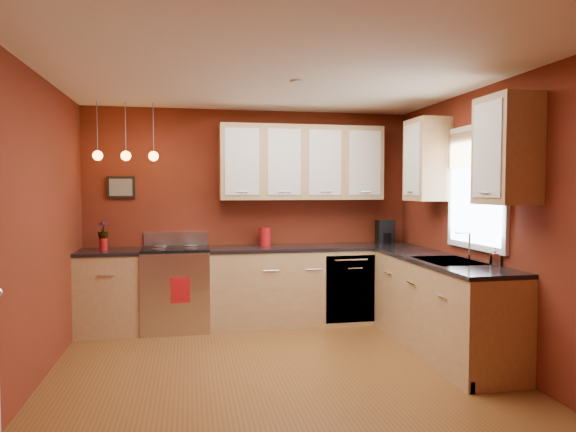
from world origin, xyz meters
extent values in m
plane|color=brown|center=(0.00, 0.00, 0.00)|extent=(4.20, 4.20, 0.00)
cube|color=white|center=(0.00, 0.00, 2.60)|extent=(4.00, 4.20, 0.02)
cube|color=maroon|center=(0.00, 2.10, 1.30)|extent=(4.00, 0.02, 2.60)
cube|color=maroon|center=(0.00, -2.10, 1.30)|extent=(4.00, 0.02, 2.60)
cube|color=maroon|center=(-2.00, 0.00, 1.30)|extent=(0.02, 4.20, 2.60)
cube|color=maroon|center=(2.00, 0.00, 1.30)|extent=(0.02, 4.20, 2.60)
cube|color=tan|center=(-1.65, 1.80, 0.45)|extent=(0.70, 0.60, 0.90)
cube|color=tan|center=(0.73, 1.80, 0.45)|extent=(2.54, 0.60, 0.90)
cube|color=tan|center=(1.70, 0.45, 0.45)|extent=(0.60, 2.10, 0.90)
cube|color=black|center=(-1.65, 1.80, 0.92)|extent=(0.70, 0.62, 0.04)
cube|color=black|center=(0.73, 1.80, 0.92)|extent=(2.54, 0.62, 0.04)
cube|color=black|center=(1.70, 0.45, 0.92)|extent=(0.62, 2.10, 0.04)
cube|color=silver|center=(-0.92, 1.80, 0.46)|extent=(0.76, 0.64, 0.92)
cube|color=black|center=(-0.92, 1.50, 0.48)|extent=(0.55, 0.02, 0.32)
cylinder|color=silver|center=(-0.92, 1.49, 0.72)|extent=(0.60, 0.02, 0.02)
cube|color=black|center=(-0.92, 1.80, 0.94)|extent=(0.76, 0.60, 0.03)
cylinder|color=gray|center=(-1.10, 1.66, 0.95)|extent=(0.16, 0.16, 0.01)
cylinder|color=gray|center=(-0.74, 1.66, 0.95)|extent=(0.16, 0.16, 0.01)
cylinder|color=gray|center=(-1.10, 1.94, 0.95)|extent=(0.16, 0.16, 0.01)
cylinder|color=gray|center=(-0.74, 1.94, 0.95)|extent=(0.16, 0.16, 0.01)
cube|color=silver|center=(-0.92, 2.10, 1.03)|extent=(0.76, 0.04, 0.16)
cube|color=silver|center=(1.10, 1.51, 0.45)|extent=(0.60, 0.02, 0.80)
cube|color=gray|center=(1.70, 0.30, 0.92)|extent=(0.50, 0.70, 0.05)
cube|color=black|center=(1.70, 0.47, 0.91)|extent=(0.42, 0.30, 0.02)
cube|color=black|center=(1.70, 0.13, 0.91)|extent=(0.42, 0.30, 0.02)
cylinder|color=white|center=(1.92, 0.30, 1.08)|extent=(0.02, 0.02, 0.28)
cylinder|color=white|center=(1.85, 0.30, 1.21)|extent=(0.16, 0.02, 0.02)
cube|color=white|center=(1.98, 0.30, 1.65)|extent=(0.04, 1.02, 1.22)
cube|color=white|center=(1.97, 0.30, 1.65)|extent=(0.01, 0.90, 1.10)
cube|color=olive|center=(1.95, 0.30, 2.02)|extent=(0.02, 0.96, 0.36)
cube|color=tan|center=(0.60, 1.93, 1.95)|extent=(2.00, 0.35, 0.90)
cube|color=tan|center=(1.82, 0.32, 1.95)|extent=(0.35, 1.95, 0.90)
cube|color=black|center=(-1.55, 2.08, 1.65)|extent=(0.32, 0.03, 0.26)
cylinder|color=gray|center=(-1.75, 1.75, 2.30)|extent=(0.01, 0.01, 0.60)
sphere|color=#FFA53F|center=(-1.75, 1.75, 2.00)|extent=(0.11, 0.11, 0.11)
cylinder|color=gray|center=(-1.45, 1.75, 2.30)|extent=(0.01, 0.01, 0.60)
sphere|color=#FFA53F|center=(-1.45, 1.75, 2.00)|extent=(0.11, 0.11, 0.11)
cylinder|color=gray|center=(-1.15, 1.75, 2.30)|extent=(0.01, 0.01, 0.60)
sphere|color=#FFA53F|center=(-1.15, 1.75, 2.00)|extent=(0.11, 0.11, 0.11)
cylinder|color=#AA1215|center=(0.15, 1.93, 1.04)|extent=(0.14, 0.14, 0.21)
cylinder|color=#AA1215|center=(0.15, 1.93, 1.15)|extent=(0.15, 0.15, 0.02)
cylinder|color=#AA1215|center=(-1.72, 1.79, 1.01)|extent=(0.09, 0.09, 0.14)
imported|color=#AA1215|center=(-1.72, 1.79, 1.17)|extent=(0.15, 0.15, 0.21)
cube|color=black|center=(1.68, 1.90, 1.09)|extent=(0.21, 0.18, 0.30)
cylinder|color=black|center=(1.68, 1.84, 1.01)|extent=(0.12, 0.12, 0.14)
imported|color=white|center=(1.95, -0.08, 1.02)|extent=(0.09, 0.09, 0.17)
cube|color=#AA1215|center=(-0.87, 1.47, 0.52)|extent=(0.21, 0.01, 0.29)
camera|label=1|loc=(-0.75, -4.24, 1.63)|focal=32.00mm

